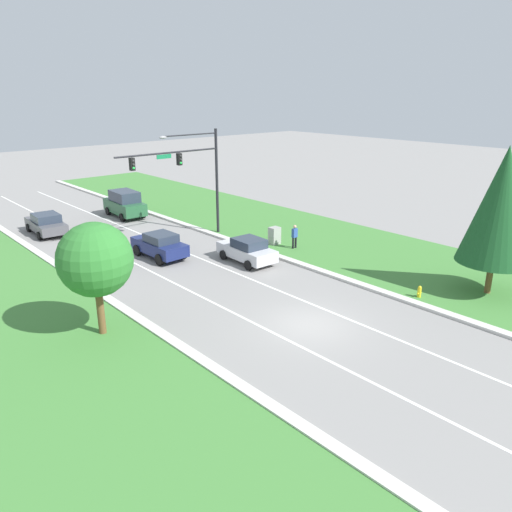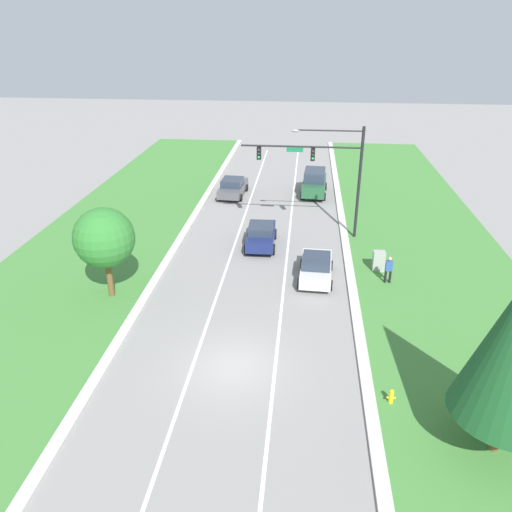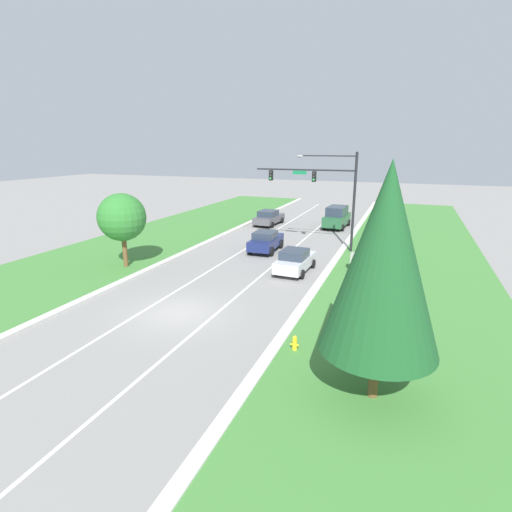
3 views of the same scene
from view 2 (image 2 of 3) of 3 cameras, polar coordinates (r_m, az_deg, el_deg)
ground_plane at (r=22.29m, az=-2.55°, el=-12.54°), size 160.00×160.00×0.00m
curb_strip_right at (r=22.27m, az=12.38°, el=-13.01°), size 0.50×90.00×0.15m
curb_strip_left at (r=23.62m, az=-16.52°, el=-11.05°), size 0.50×90.00×0.15m
grass_verge_right at (r=23.56m, az=25.47°, el=-12.93°), size 10.00×90.00×0.08m
lane_stripe_inner_left at (r=22.58m, az=-7.18°, el=-12.16°), size 0.14×81.00×0.01m
lane_stripe_inner_right at (r=22.14m, az=2.18°, el=-12.82°), size 0.14×81.00×0.01m
traffic_signal_mast at (r=33.65m, az=7.90°, el=10.31°), size 7.97×0.41×7.64m
silver_sedan at (r=29.03m, az=6.88°, el=-1.28°), size 2.07×4.17×1.55m
graphite_sedan at (r=43.23m, az=-2.66°, el=7.88°), size 2.26×4.60×1.56m
navy_sedan at (r=33.08m, az=0.58°, el=2.44°), size 2.05×4.22×1.63m
forest_suv at (r=43.66m, az=6.69°, el=8.36°), size 2.30×4.75×2.20m
utility_cabinet at (r=30.74m, az=13.84°, el=-0.61°), size 0.70×0.60×1.27m
pedestrian at (r=29.25m, az=14.92°, el=-1.45°), size 0.40×0.23×1.69m
fire_hydrant at (r=20.94m, az=15.19°, el=-15.28°), size 0.34×0.20×0.70m
oak_near_left_tree at (r=27.04m, az=-16.97°, el=1.97°), size 3.19×3.19×5.08m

